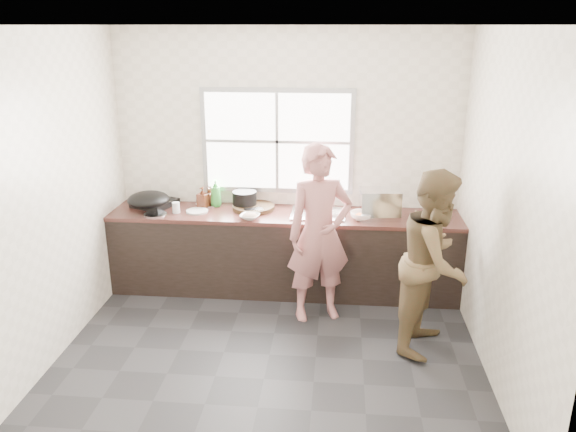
# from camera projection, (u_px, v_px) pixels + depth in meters

# --- Properties ---
(floor) EXTENTS (3.60, 3.20, 0.01)m
(floor) POSITION_uv_depth(u_px,v_px,m) (269.00, 355.00, 4.85)
(floor) COLOR #252528
(floor) RESTS_ON ground
(ceiling) EXTENTS (3.60, 3.20, 0.01)m
(ceiling) POSITION_uv_depth(u_px,v_px,m) (265.00, 24.00, 3.98)
(ceiling) COLOR silver
(ceiling) RESTS_ON wall_back
(wall_back) EXTENTS (3.60, 0.01, 2.70)m
(wall_back) POSITION_uv_depth(u_px,v_px,m) (287.00, 160.00, 5.93)
(wall_back) COLOR silver
(wall_back) RESTS_ON ground
(wall_left) EXTENTS (0.01, 3.20, 2.70)m
(wall_left) POSITION_uv_depth(u_px,v_px,m) (48.00, 200.00, 4.57)
(wall_left) COLOR beige
(wall_left) RESTS_ON ground
(wall_right) EXTENTS (0.01, 3.20, 2.70)m
(wall_right) POSITION_uv_depth(u_px,v_px,m) (504.00, 213.00, 4.25)
(wall_right) COLOR silver
(wall_right) RESTS_ON ground
(wall_front) EXTENTS (3.60, 0.01, 2.70)m
(wall_front) POSITION_uv_depth(u_px,v_px,m) (228.00, 300.00, 2.90)
(wall_front) COLOR beige
(wall_front) RESTS_ON ground
(cabinet) EXTENTS (3.60, 0.62, 0.82)m
(cabinet) POSITION_uv_depth(u_px,v_px,m) (284.00, 254.00, 5.93)
(cabinet) COLOR black
(cabinet) RESTS_ON floor
(countertop) EXTENTS (3.60, 0.64, 0.04)m
(countertop) POSITION_uv_depth(u_px,v_px,m) (284.00, 215.00, 5.79)
(countertop) COLOR #3D1E18
(countertop) RESTS_ON cabinet
(sink) EXTENTS (0.55, 0.45, 0.02)m
(sink) POSITION_uv_depth(u_px,v_px,m) (318.00, 214.00, 5.75)
(sink) COLOR silver
(sink) RESTS_ON countertop
(faucet) EXTENTS (0.02, 0.02, 0.30)m
(faucet) POSITION_uv_depth(u_px,v_px,m) (319.00, 195.00, 5.90)
(faucet) COLOR silver
(faucet) RESTS_ON countertop
(window_frame) EXTENTS (1.60, 0.05, 1.10)m
(window_frame) POSITION_uv_depth(u_px,v_px,m) (277.00, 141.00, 5.86)
(window_frame) COLOR #9EA0A5
(window_frame) RESTS_ON wall_back
(window_glazing) EXTENTS (1.50, 0.01, 1.00)m
(window_glazing) POSITION_uv_depth(u_px,v_px,m) (277.00, 142.00, 5.83)
(window_glazing) COLOR white
(window_glazing) RESTS_ON window_frame
(woman) EXTENTS (0.68, 0.55, 1.59)m
(woman) POSITION_uv_depth(u_px,v_px,m) (319.00, 240.00, 5.25)
(woman) COLOR #BE7472
(woman) RESTS_ON floor
(person_side) EXTENTS (0.86, 0.95, 1.60)m
(person_side) POSITION_uv_depth(u_px,v_px,m) (435.00, 261.00, 4.76)
(person_side) COLOR brown
(person_side) RESTS_ON floor
(cutting_board) EXTENTS (0.47, 0.47, 0.04)m
(cutting_board) POSITION_uv_depth(u_px,v_px,m) (253.00, 207.00, 5.90)
(cutting_board) COLOR #2E2112
(cutting_board) RESTS_ON countertop
(cleaver) EXTENTS (0.21, 0.16, 0.01)m
(cleaver) POSITION_uv_depth(u_px,v_px,m) (253.00, 209.00, 5.78)
(cleaver) COLOR silver
(cleaver) RESTS_ON cutting_board
(bowl_mince) EXTENTS (0.23, 0.23, 0.05)m
(bowl_mince) POSITION_uv_depth(u_px,v_px,m) (250.00, 217.00, 5.61)
(bowl_mince) COLOR silver
(bowl_mince) RESTS_ON countertop
(bowl_crabs) EXTENTS (0.24, 0.24, 0.06)m
(bowl_crabs) POSITION_uv_depth(u_px,v_px,m) (362.00, 216.00, 5.60)
(bowl_crabs) COLOR white
(bowl_crabs) RESTS_ON countertop
(bowl_held) EXTENTS (0.22, 0.22, 0.06)m
(bowl_held) POSITION_uv_depth(u_px,v_px,m) (337.00, 213.00, 5.70)
(bowl_held) COLOR white
(bowl_held) RESTS_ON countertop
(black_pot) EXTENTS (0.31, 0.31, 0.18)m
(black_pot) POSITION_uv_depth(u_px,v_px,m) (245.00, 200.00, 5.92)
(black_pot) COLOR black
(black_pot) RESTS_ON countertop
(plate_food) EXTENTS (0.26, 0.26, 0.02)m
(plate_food) POSITION_uv_depth(u_px,v_px,m) (197.00, 211.00, 5.82)
(plate_food) COLOR silver
(plate_food) RESTS_ON countertop
(bottle_green) EXTENTS (0.13, 0.13, 0.30)m
(bottle_green) POSITION_uv_depth(u_px,v_px,m) (216.00, 193.00, 5.97)
(bottle_green) COLOR green
(bottle_green) RESTS_ON countertop
(bottle_brown_tall) EXTENTS (0.12, 0.12, 0.21)m
(bottle_brown_tall) POSITION_uv_depth(u_px,v_px,m) (203.00, 198.00, 5.93)
(bottle_brown_tall) COLOR #431E10
(bottle_brown_tall) RESTS_ON countertop
(bottle_brown_short) EXTENTS (0.14, 0.14, 0.17)m
(bottle_brown_short) POSITION_uv_depth(u_px,v_px,m) (210.00, 197.00, 6.05)
(bottle_brown_short) COLOR #441E11
(bottle_brown_short) RESTS_ON countertop
(glass_jar) EXTENTS (0.09, 0.09, 0.11)m
(glass_jar) POSITION_uv_depth(u_px,v_px,m) (176.00, 208.00, 5.78)
(glass_jar) COLOR white
(glass_jar) RESTS_ON countertop
(burner) EXTENTS (0.50, 0.50, 0.06)m
(burner) POSITION_uv_depth(u_px,v_px,m) (155.00, 203.00, 6.02)
(burner) COLOR black
(burner) RESTS_ON countertop
(wok) EXTENTS (0.49, 0.49, 0.16)m
(wok) POSITION_uv_depth(u_px,v_px,m) (148.00, 200.00, 5.76)
(wok) COLOR black
(wok) RESTS_ON burner
(dish_rack) EXTENTS (0.41, 0.31, 0.29)m
(dish_rack) POSITION_uv_depth(u_px,v_px,m) (380.00, 204.00, 5.60)
(dish_rack) COLOR silver
(dish_rack) RESTS_ON countertop
(pot_lid_left) EXTENTS (0.31, 0.31, 0.01)m
(pot_lid_left) POSITION_uv_depth(u_px,v_px,m) (155.00, 214.00, 5.74)
(pot_lid_left) COLOR silver
(pot_lid_left) RESTS_ON countertop
(pot_lid_right) EXTENTS (0.35, 0.35, 0.01)m
(pot_lid_right) POSITION_uv_depth(u_px,v_px,m) (208.00, 204.00, 6.08)
(pot_lid_right) COLOR silver
(pot_lid_right) RESTS_ON countertop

